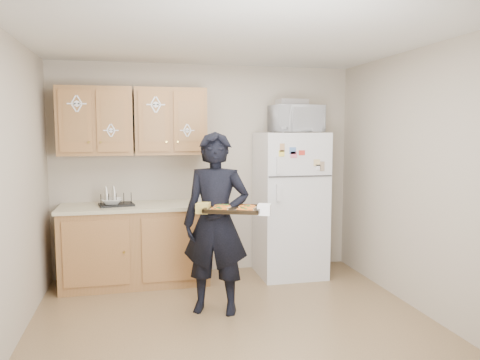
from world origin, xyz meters
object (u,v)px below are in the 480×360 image
at_px(person, 216,223).
at_px(baking_tray, 233,210).
at_px(refrigerator, 290,204).
at_px(dish_rack, 116,199).
at_px(microwave, 296,119).

height_order(person, baking_tray, person).
xyz_separation_m(refrigerator, person, (-1.05, -0.96, 0.01)).
height_order(baking_tray, dish_rack, baking_tray).
bearing_deg(baking_tray, dish_rack, 150.43).
height_order(refrigerator, microwave, microwave).
distance_m(refrigerator, baking_tray, 1.57).
bearing_deg(microwave, person, -145.81).
bearing_deg(person, dish_rack, 154.30).
bearing_deg(dish_rack, microwave, -2.75).
height_order(refrigerator, dish_rack, refrigerator).
distance_m(person, baking_tray, 0.35).
bearing_deg(dish_rack, person, -46.87).
relative_size(person, microwave, 3.02).
xyz_separation_m(person, microwave, (1.10, 0.91, 1.00)).
height_order(person, microwave, microwave).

